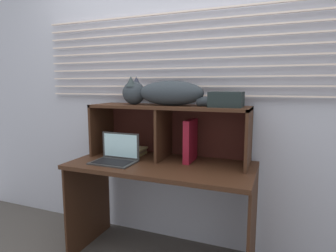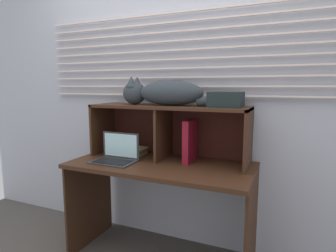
{
  "view_description": "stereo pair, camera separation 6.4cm",
  "coord_description": "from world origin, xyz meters",
  "px_view_note": "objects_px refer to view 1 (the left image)",
  "views": [
    {
      "loc": [
        0.78,
        -1.64,
        1.32
      ],
      "look_at": [
        0.0,
        0.33,
        1.02
      ],
      "focal_mm": 30.02,
      "sensor_mm": 36.0,
      "label": 1
    },
    {
      "loc": [
        0.84,
        -1.61,
        1.32
      ],
      "look_at": [
        0.0,
        0.33,
        1.02
      ],
      "focal_mm": 30.02,
      "sensor_mm": 36.0,
      "label": 2
    }
  ],
  "objects_px": {
    "book_stack": "(131,152)",
    "cat": "(163,93)",
    "laptop": "(116,156)",
    "binder_upright": "(190,141)",
    "storage_box": "(226,99)"
  },
  "relations": [
    {
      "from": "cat",
      "to": "book_stack",
      "type": "relative_size",
      "value": 4.29
    },
    {
      "from": "laptop",
      "to": "storage_box",
      "type": "distance_m",
      "value": 0.9
    },
    {
      "from": "laptop",
      "to": "book_stack",
      "type": "bearing_deg",
      "value": 88.93
    },
    {
      "from": "cat",
      "to": "laptop",
      "type": "xyz_separation_m",
      "value": [
        -0.29,
        -0.22,
        -0.46
      ]
    },
    {
      "from": "laptop",
      "to": "book_stack",
      "type": "distance_m",
      "value": 0.22
    },
    {
      "from": "book_stack",
      "to": "cat",
      "type": "bearing_deg",
      "value": -0.55
    },
    {
      "from": "binder_upright",
      "to": "book_stack",
      "type": "distance_m",
      "value": 0.52
    },
    {
      "from": "cat",
      "to": "laptop",
      "type": "relative_size",
      "value": 2.89
    },
    {
      "from": "laptop",
      "to": "binder_upright",
      "type": "xyz_separation_m",
      "value": [
        0.51,
        0.22,
        0.11
      ]
    },
    {
      "from": "binder_upright",
      "to": "book_stack",
      "type": "bearing_deg",
      "value": 179.69
    },
    {
      "from": "cat",
      "to": "laptop",
      "type": "distance_m",
      "value": 0.59
    },
    {
      "from": "binder_upright",
      "to": "book_stack",
      "type": "relative_size",
      "value": 1.48
    },
    {
      "from": "binder_upright",
      "to": "storage_box",
      "type": "relative_size",
      "value": 1.4
    },
    {
      "from": "binder_upright",
      "to": "storage_box",
      "type": "height_order",
      "value": "storage_box"
    },
    {
      "from": "laptop",
      "to": "storage_box",
      "type": "xyz_separation_m",
      "value": [
        0.77,
        0.22,
        0.42
      ]
    }
  ]
}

